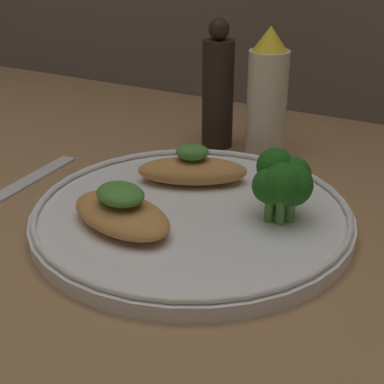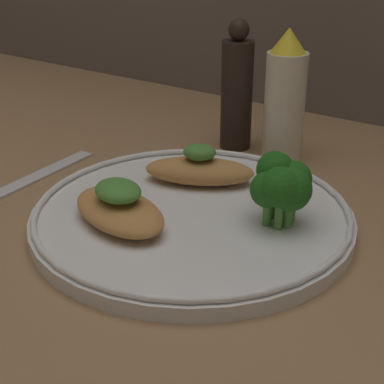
{
  "view_description": "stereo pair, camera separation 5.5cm",
  "coord_description": "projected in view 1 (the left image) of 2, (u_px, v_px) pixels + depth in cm",
  "views": [
    {
      "loc": [
        23.68,
        -43.53,
        27.07
      ],
      "look_at": [
        0.0,
        0.0,
        3.4
      ],
      "focal_mm": 55.0,
      "sensor_mm": 36.0,
      "label": 1
    },
    {
      "loc": [
        28.35,
        -40.64,
        27.07
      ],
      "look_at": [
        0.0,
        0.0,
        3.4
      ],
      "focal_mm": 55.0,
      "sensor_mm": 36.0,
      "label": 2
    }
  ],
  "objects": [
    {
      "name": "ground_plane",
      "position": [
        192.0,
        228.0,
        0.57
      ],
      "size": [
        180.0,
        180.0,
        1.0
      ],
      "primitive_type": "cube",
      "color": "#936D47"
    },
    {
      "name": "sauce_bottle",
      "position": [
        267.0,
        96.0,
        0.69
      ],
      "size": [
        4.78,
        4.78,
        15.55
      ],
      "color": "beige",
      "rests_on": "ground_plane"
    },
    {
      "name": "grilled_meat_middle",
      "position": [
        192.0,
        169.0,
        0.61
      ],
      "size": [
        12.41,
        9.49,
        4.19
      ],
      "color": "#BC7F42",
      "rests_on": "plate"
    },
    {
      "name": "grilled_meat_front",
      "position": [
        121.0,
        211.0,
        0.52
      ],
      "size": [
        12.47,
        9.26,
        4.06
      ],
      "color": "#BC7F42",
      "rests_on": "plate"
    },
    {
      "name": "fork",
      "position": [
        23.0,
        183.0,
        0.64
      ],
      "size": [
        2.61,
        16.83,
        0.6
      ],
      "color": "silver",
      "rests_on": "ground_plane"
    },
    {
      "name": "plate",
      "position": [
        192.0,
        215.0,
        0.56
      ],
      "size": [
        30.54,
        30.54,
        2.0
      ],
      "color": "white",
      "rests_on": "ground_plane"
    },
    {
      "name": "broccoli_bunch",
      "position": [
        283.0,
        181.0,
        0.53
      ],
      "size": [
        5.6,
        5.71,
        6.5
      ],
      "color": "#569942",
      "rests_on": "plate"
    },
    {
      "name": "pepper_grinder",
      "position": [
        218.0,
        90.0,
        0.72
      ],
      "size": [
        3.89,
        3.89,
        15.87
      ],
      "color": "black",
      "rests_on": "ground_plane"
    }
  ]
}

